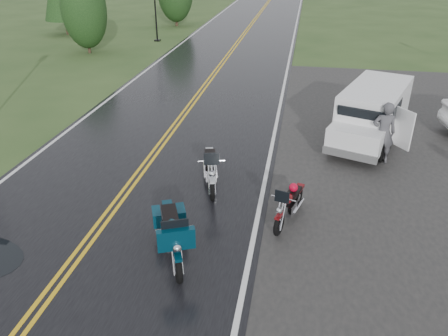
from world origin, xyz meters
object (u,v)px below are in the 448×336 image
(person_at_van, at_px, (383,134))
(van_white, at_px, (336,125))
(motorcycle_red, at_px, (279,217))
(motorcycle_silver, at_px, (212,180))
(lamp_post_far_left, at_px, (155,7))
(motorcycle_teal, at_px, (177,255))

(person_at_van, bearing_deg, van_white, -22.27)
(van_white, bearing_deg, motorcycle_red, -86.13)
(motorcycle_red, xyz_separation_m, motorcycle_silver, (-1.87, 1.26, 0.10))
(person_at_van, distance_m, lamp_post_far_left, 21.69)
(van_white, relative_size, person_at_van, 2.49)
(motorcycle_teal, height_order, lamp_post_far_left, lamp_post_far_left)
(lamp_post_far_left, bearing_deg, person_at_van, -53.10)
(person_at_van, bearing_deg, lamp_post_far_left, -54.82)
(motorcycle_silver, bearing_deg, lamp_post_far_left, 97.60)
(motorcycle_silver, xyz_separation_m, van_white, (3.34, 3.83, 0.30))
(motorcycle_red, relative_size, lamp_post_far_left, 0.42)
(motorcycle_red, relative_size, person_at_van, 0.97)
(person_at_van, height_order, lamp_post_far_left, lamp_post_far_left)
(motorcycle_teal, distance_m, lamp_post_far_left, 25.27)
(motorcycle_teal, distance_m, motorcycle_silver, 3.23)
(motorcycle_silver, xyz_separation_m, person_at_van, (4.75, 3.31, 0.32))
(lamp_post_far_left, bearing_deg, van_white, -55.37)
(motorcycle_red, distance_m, lamp_post_far_left, 24.17)
(motorcycle_red, xyz_separation_m, person_at_van, (2.88, 4.57, 0.42))
(motorcycle_red, distance_m, motorcycle_silver, 2.26)
(motorcycle_silver, distance_m, van_white, 5.10)
(motorcycle_silver, bearing_deg, motorcycle_red, -48.21)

